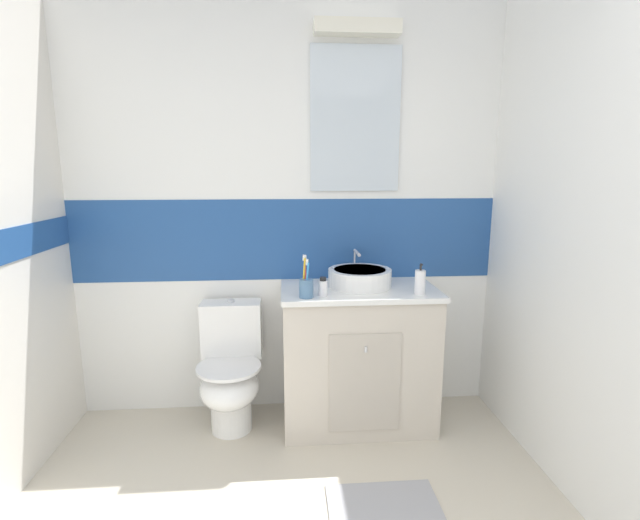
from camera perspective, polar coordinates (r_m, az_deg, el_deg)
The scene contains 8 objects.
wall_back_tiled at distance 2.86m, azimuth -4.07°, elevation 5.91°, with size 3.20×0.20×2.50m.
vanity_cabinet at distance 2.81m, azimuth 4.73°, elevation -11.85°, with size 0.91×0.52×0.85m.
sink_basin at distance 2.70m, azimuth 4.98°, elevation -2.10°, with size 0.37×0.42×0.19m.
toilet at distance 2.83m, azimuth -11.12°, elevation -13.51°, with size 0.37×0.50×0.76m.
toothbrush_cup at distance 2.45m, azimuth -1.74°, elevation -3.34°, with size 0.08×0.08×0.23m.
soap_dispenser at distance 2.57m, azimuth 12.40°, elevation -2.71°, with size 0.06×0.06×0.18m.
lotion_bottle_short at distance 2.49m, azimuth 0.37°, elevation -3.42°, with size 0.05×0.05×0.10m.
bath_mat at distance 2.37m, azimuth 8.22°, elevation -28.78°, with size 0.52×0.40×0.01m, color #99999E.
Camera 1 is at (-0.01, -0.40, 1.53)m, focal length 25.60 mm.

